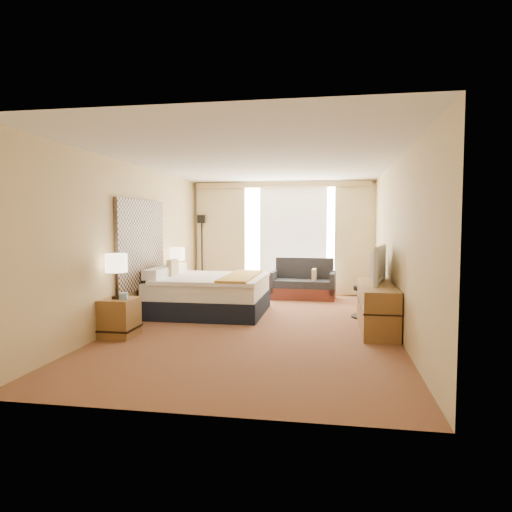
% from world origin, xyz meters
% --- Properties ---
extents(floor, '(4.20, 7.00, 0.02)m').
position_xyz_m(floor, '(0.00, 0.00, 0.00)').
color(floor, '#552218').
rests_on(floor, ground).
extents(ceiling, '(4.20, 7.00, 0.02)m').
position_xyz_m(ceiling, '(0.00, 0.00, 2.60)').
color(ceiling, silver).
rests_on(ceiling, wall_back).
extents(wall_back, '(4.20, 0.02, 2.60)m').
position_xyz_m(wall_back, '(0.00, 3.50, 1.30)').
color(wall_back, tan).
rests_on(wall_back, ground).
extents(wall_front, '(4.20, 0.02, 2.60)m').
position_xyz_m(wall_front, '(0.00, -3.50, 1.30)').
color(wall_front, tan).
rests_on(wall_front, ground).
extents(wall_left, '(0.02, 7.00, 2.60)m').
position_xyz_m(wall_left, '(-2.10, 0.00, 1.30)').
color(wall_left, tan).
rests_on(wall_left, ground).
extents(wall_right, '(0.02, 7.00, 2.60)m').
position_xyz_m(wall_right, '(2.10, 0.00, 1.30)').
color(wall_right, tan).
rests_on(wall_right, ground).
extents(headboard, '(0.06, 1.85, 1.50)m').
position_xyz_m(headboard, '(-2.06, 0.20, 1.28)').
color(headboard, black).
rests_on(headboard, wall_left).
extents(nightstand_left, '(0.45, 0.52, 0.55)m').
position_xyz_m(nightstand_left, '(-1.87, -1.05, 0.28)').
color(nightstand_left, olive).
rests_on(nightstand_left, floor).
extents(nightstand_right, '(0.45, 0.52, 0.55)m').
position_xyz_m(nightstand_right, '(-1.87, 1.45, 0.28)').
color(nightstand_right, olive).
rests_on(nightstand_right, floor).
extents(media_dresser, '(0.50, 1.80, 0.70)m').
position_xyz_m(media_dresser, '(1.83, 0.00, 0.35)').
color(media_dresser, olive).
rests_on(media_dresser, floor).
extents(window, '(2.30, 0.02, 2.30)m').
position_xyz_m(window, '(0.25, 3.47, 1.32)').
color(window, silver).
rests_on(window, wall_back).
extents(curtains, '(4.12, 0.19, 2.56)m').
position_xyz_m(curtains, '(-0.00, 3.39, 1.41)').
color(curtains, '#F8EBAE').
rests_on(curtains, floor).
extents(bed, '(2.00, 1.83, 0.97)m').
position_xyz_m(bed, '(-1.06, 0.85, 0.36)').
color(bed, black).
rests_on(bed, floor).
extents(loveseat, '(1.43, 0.81, 0.87)m').
position_xyz_m(loveseat, '(0.53, 2.83, 0.29)').
color(loveseat, '#5A2419').
rests_on(loveseat, floor).
extents(floor_lamp, '(0.23, 0.23, 1.83)m').
position_xyz_m(floor_lamp, '(-1.90, 3.30, 1.30)').
color(floor_lamp, black).
rests_on(floor_lamp, floor).
extents(desk_chair, '(0.52, 0.52, 1.08)m').
position_xyz_m(desk_chair, '(1.81, 0.89, 0.48)').
color(desk_chair, black).
rests_on(desk_chair, floor).
extents(lamp_left, '(0.31, 0.31, 0.65)m').
position_xyz_m(lamp_left, '(-1.88, -1.09, 1.05)').
color(lamp_left, black).
rests_on(lamp_left, nightstand_left).
extents(lamp_right, '(0.29, 0.29, 0.61)m').
position_xyz_m(lamp_right, '(-1.84, 1.38, 1.03)').
color(lamp_right, black).
rests_on(lamp_right, nightstand_right).
extents(tissue_box, '(0.13, 0.13, 0.10)m').
position_xyz_m(tissue_box, '(-1.76, -1.13, 0.60)').
color(tissue_box, '#88A9D2').
rests_on(tissue_box, nightstand_left).
extents(telephone, '(0.20, 0.18, 0.06)m').
position_xyz_m(telephone, '(-1.75, 1.31, 0.58)').
color(telephone, black).
rests_on(telephone, nightstand_right).
extents(television, '(0.36, 1.02, 0.59)m').
position_xyz_m(television, '(1.78, 0.11, 0.99)').
color(television, black).
rests_on(television, media_dresser).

